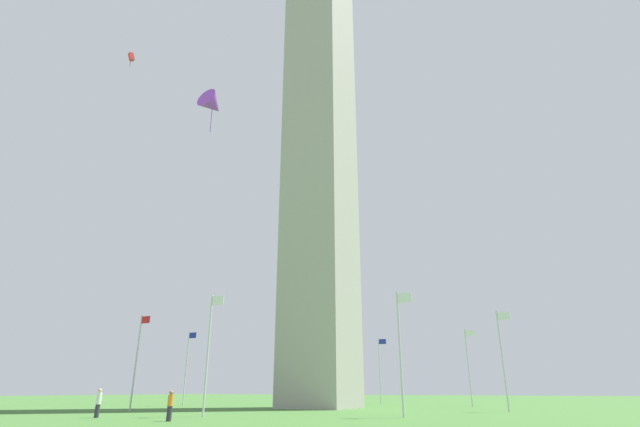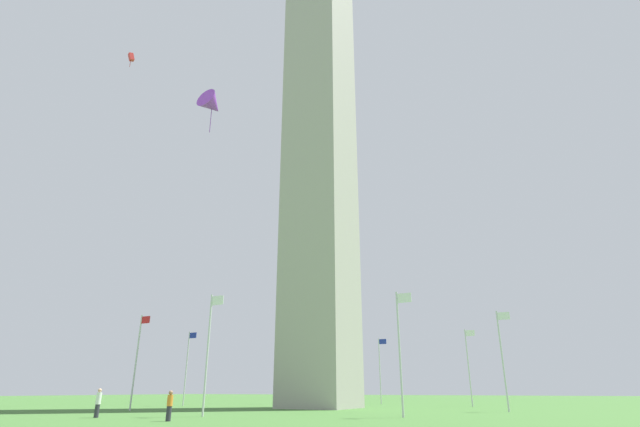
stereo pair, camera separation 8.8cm
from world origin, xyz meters
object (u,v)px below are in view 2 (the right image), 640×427
object	(u,v)px
flagpole_e	(380,367)
flagpole_w	(209,347)
person_white_shirt	(98,403)
flagpole_nw	(400,346)
flagpole_n	(503,355)
flagpole_se	(280,368)
flagpole_ne	(469,363)
person_orange_shirt	(169,406)
kite_red_box	(131,57)
kite_purple_delta	(212,105)
obelisk_monument	(320,134)
flagpole_s	(187,364)
flagpole_sw	(137,357)

from	to	relation	value
flagpole_e	flagpole_w	distance (m)	34.50
person_white_shirt	flagpole_nw	bearing A→B (deg)	-25.43
flagpole_n	flagpole_se	distance (m)	31.87
flagpole_ne	person_orange_shirt	distance (m)	36.01
flagpole_n	flagpole_e	distance (m)	24.39
kite_red_box	kite_purple_delta	world-z (taller)	kite_red_box
obelisk_monument	flagpole_se	distance (m)	30.94
flagpole_ne	flagpole_nw	bearing A→B (deg)	-90.00
flagpole_s	flagpole_ne	bearing A→B (deg)	22.50
flagpole_sw	flagpole_w	bearing A→B (deg)	-22.50
flagpole_se	person_orange_shirt	bearing A→B (deg)	-68.29
person_orange_shirt	flagpole_ne	bearing A→B (deg)	-14.52
flagpole_ne	flagpole_s	distance (m)	31.87
flagpole_ne	flagpole_sw	xyz separation A→B (m)	(-24.39, -24.39, 0.00)
flagpole_e	flagpole_nw	bearing A→B (deg)	-67.50
flagpole_se	flagpole_nw	distance (m)	34.50
person_white_shirt	kite_red_box	size ratio (longest dim) A/B	1.15
flagpole_s	person_orange_shirt	size ratio (longest dim) A/B	4.93
flagpole_nw	person_white_shirt	xyz separation A→B (m)	(-17.53, -9.09, -3.57)
flagpole_se	flagpole_nw	bearing A→B (deg)	-45.00
flagpole_sw	person_white_shirt	distance (m)	11.94
flagpole_e	person_white_shirt	xyz separation A→B (m)	(-5.33, -38.54, -3.57)
flagpole_sw	flagpole_nw	world-z (taller)	same
flagpole_sw	kite_red_box	world-z (taller)	kite_red_box
kite_red_box	kite_purple_delta	xyz separation A→B (m)	(13.83, -3.49, -11.54)
flagpole_se	flagpole_ne	bearing A→B (deg)	0.00
flagpole_s	obelisk_monument	bearing A→B (deg)	-0.00
flagpole_n	flagpole_w	xyz separation A→B (m)	(-17.25, -17.25, 0.00)
flagpole_se	flagpole_sw	bearing A→B (deg)	-90.00
obelisk_monument	flagpole_e	bearing A→B (deg)	89.80
flagpole_ne	flagpole_e	distance (m)	13.20
flagpole_e	kite_purple_delta	distance (m)	42.69
flagpole_s	person_white_shirt	world-z (taller)	flagpole_s
obelisk_monument	flagpole_e	distance (m)	30.96
flagpole_s	person_white_shirt	xyz separation A→B (m)	(11.92, -21.29, -3.57)
flagpole_n	flagpole_ne	xyz separation A→B (m)	(-5.05, 12.20, 0.00)
person_white_shirt	kite_red_box	distance (m)	31.66
flagpole_ne	person_orange_shirt	xyz separation A→B (m)	(-10.79, -34.16, -3.63)
flagpole_se	flagpole_sw	world-z (taller)	same
flagpole_s	person_orange_shirt	xyz separation A→B (m)	(18.65, -21.96, -3.63)
flagpole_e	kite_purple_delta	bearing A→B (deg)	-86.00
person_white_shirt	person_orange_shirt	distance (m)	6.77
flagpole_s	person_white_shirt	bearing A→B (deg)	-60.76
flagpole_se	flagpole_w	distance (m)	31.87
flagpole_se	person_white_shirt	bearing A→B (deg)	-78.41
flagpole_s	flagpole_sw	distance (m)	13.20
obelisk_monument	flagpole_n	bearing A→B (deg)	0.00
flagpole_ne	person_orange_shirt	world-z (taller)	flagpole_ne
flagpole_nw	flagpole_w	bearing A→B (deg)	-157.50
kite_red_box	person_orange_shirt	bearing A→B (deg)	-14.37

